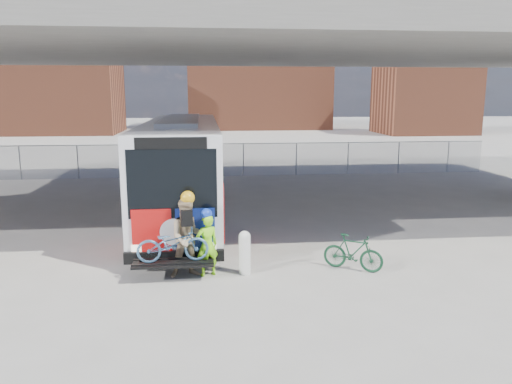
{
  "coord_description": "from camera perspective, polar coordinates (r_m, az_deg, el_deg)",
  "views": [
    {
      "loc": [
        -1.19,
        -15.63,
        4.57
      ],
      "look_at": [
        0.37,
        -0.74,
        1.6
      ],
      "focal_mm": 35.0,
      "sensor_mm": 36.0,
      "label": 1
    }
  ],
  "objects": [
    {
      "name": "brick_buildings",
      "position": [
        63.9,
        -3.89,
        11.97
      ],
      "size": [
        54.0,
        22.0,
        12.0
      ],
      "color": "brown",
      "rests_on": "ground"
    },
    {
      "name": "chainlink_fence",
      "position": [
        27.83,
        -3.51,
        4.72
      ],
      "size": [
        30.0,
        0.06,
        30.0
      ],
      "color": "gray",
      "rests_on": "ground"
    },
    {
      "name": "cyclist_tan",
      "position": [
        12.66,
        -7.7,
        -5.06
      ],
      "size": [
        1.11,
        0.94,
        2.21
      ],
      "rotation": [
        0.0,
        0.0,
        0.2
      ],
      "color": "tan",
      "rests_on": "ground"
    },
    {
      "name": "overpass",
      "position": [
        19.76,
        -2.62,
        16.95
      ],
      "size": [
        40.0,
        16.0,
        7.95
      ],
      "color": "#605E59",
      "rests_on": "ground"
    },
    {
      "name": "bike_parked",
      "position": [
        13.39,
        11.03,
        -6.79
      ],
      "size": [
        1.6,
        1.22,
        0.96
      ],
      "primitive_type": "imported",
      "rotation": [
        0.0,
        0.0,
        1.02
      ],
      "color": "#144026",
      "rests_on": "ground"
    },
    {
      "name": "smokestack",
      "position": [
        72.68,
        6.42,
        17.43
      ],
      "size": [
        2.2,
        2.2,
        25.0
      ],
      "primitive_type": "cylinder",
      "color": "brown",
      "rests_on": "ground"
    },
    {
      "name": "bus",
      "position": [
        18.66,
        -8.44,
        3.52
      ],
      "size": [
        2.67,
        12.92,
        3.69
      ],
      "color": "silver",
      "rests_on": "ground"
    },
    {
      "name": "cyclist_hivis",
      "position": [
        12.72,
        -5.61,
        -5.87
      ],
      "size": [
        0.68,
        0.57,
        1.75
      ],
      "rotation": [
        0.0,
        0.0,
        3.52
      ],
      "color": "#8CF319",
      "rests_on": "ground"
    },
    {
      "name": "ground",
      "position": [
        16.33,
        -1.57,
        -5.04
      ],
      "size": [
        160.0,
        160.0,
        0.0
      ],
      "primitive_type": "plane",
      "color": "#9E9991",
      "rests_on": "ground"
    },
    {
      "name": "bollard",
      "position": [
        12.82,
        -1.3,
        -6.76
      ],
      "size": [
        0.3,
        0.3,
        1.14
      ],
      "color": "white",
      "rests_on": "ground"
    }
  ]
}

